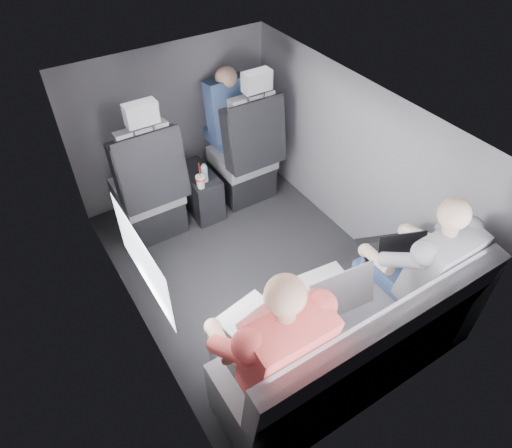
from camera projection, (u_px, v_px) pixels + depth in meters
floor at (253, 271)px, 3.56m from camera, size 2.60×2.60×0.00m
ceiling at (252, 116)px, 2.65m from camera, size 2.60×2.60×0.00m
panel_left at (126, 256)px, 2.75m from camera, size 0.02×2.60×1.35m
panel_right at (353, 164)px, 3.46m from camera, size 0.02×2.60×1.35m
panel_front at (173, 122)px, 3.91m from camera, size 1.80×0.02×1.35m
panel_back at (390, 345)px, 2.29m from camera, size 1.80×0.02×1.35m
side_window at (142, 260)px, 2.41m from camera, size 0.02×0.75×0.42m
seatbelt at (256, 127)px, 3.61m from camera, size 0.35×0.11×0.59m
front_seat_left at (149, 193)px, 3.63m from camera, size 0.52×0.58×1.26m
front_seat_right at (246, 159)px, 3.99m from camera, size 0.52×0.58×1.26m
center_console at (200, 191)px, 3.97m from camera, size 0.24×0.48×0.41m
rear_bench at (349, 350)px, 2.69m from camera, size 1.60×0.57×0.92m
soda_cup at (201, 181)px, 3.65m from camera, size 0.08×0.08×0.24m
water_bottle at (204, 173)px, 3.71m from camera, size 0.06×0.06×0.16m
laptop_white at (253, 318)px, 2.46m from camera, size 0.35×0.34×0.23m
laptop_silver at (328, 290)px, 2.60m from camera, size 0.43×0.40×0.28m
laptop_black at (390, 248)px, 2.86m from camera, size 0.36×0.38×0.22m
passenger_rear_left at (269, 347)px, 2.32m from camera, size 0.53×0.64×1.26m
passenger_rear_right at (416, 266)px, 2.76m from camera, size 0.49×0.61×1.20m
passenger_front_right at (228, 112)px, 3.91m from camera, size 0.37×0.37×0.71m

